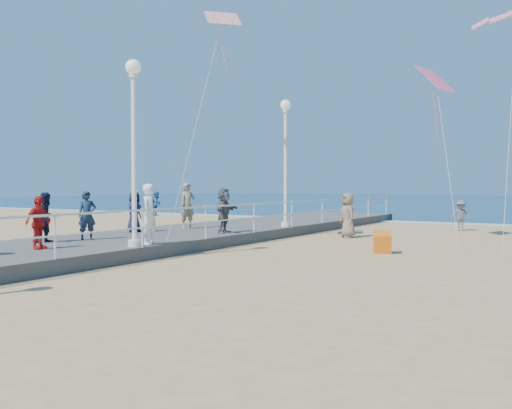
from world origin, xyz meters
The scene contains 19 objects.
ground centered at (0.00, 0.00, 0.00)m, with size 160.00×160.00×0.00m, color tan.
surf_line centered at (0.00, 20.50, 0.03)m, with size 160.00×1.20×0.04m, color white.
boardwalk centered at (-7.50, 0.00, 0.20)m, with size 5.00×44.00×0.40m, color #625E59.
railing centered at (-5.05, 0.00, 1.25)m, with size 0.05×42.00×0.55m.
lamp_post_mid centered at (-5.35, 0.00, 3.66)m, with size 0.44×0.44×5.32m.
lamp_post_far centered at (-5.35, 9.00, 3.66)m, with size 0.44×0.44×5.32m.
woman_holding_toddler centered at (-5.40, 0.71, 1.30)m, with size 0.66×0.43×1.80m, color white.
toddler_held centered at (-5.25, 0.86, 1.61)m, with size 0.35×0.27×0.71m, color #2E66AD.
spectator_0 centered at (-8.05, 0.68, 1.19)m, with size 0.57×0.38×1.57m, color #1B293C.
spectator_3 centered at (-7.16, -1.85, 1.13)m, with size 0.86×0.36×1.47m, color red.
spectator_4 centered at (-8.88, 3.69, 1.16)m, with size 0.74×0.48×1.52m, color #1A1D3B.
spectator_5 centered at (-5.85, 5.20, 1.23)m, with size 1.54×0.49×1.66m, color #56555A.
spectator_6 centered at (-8.27, 6.12, 1.33)m, with size 0.68×0.44×1.85m, color gray.
spectator_7 centered at (-8.47, -0.53, 1.17)m, with size 0.75×0.58×1.54m, color #171B33.
beach_walker_a centered at (0.34, 15.79, 0.73)m, with size 0.94×0.54×1.46m, color #5B5B60.
beach_walker_c centered at (-2.87, 9.78, 0.91)m, with size 0.89×0.58×1.83m, color #7F6A57.
box_kite centered at (0.12, 5.37, 0.30)m, with size 0.55×0.55×0.60m, color red.
kite_diamond_pink centered at (0.49, 10.30, 6.19)m, with size 1.47×1.47×0.02m, color #F45A8D.
kite_diamond_redwhite centered at (-5.83, 5.12, 8.20)m, with size 1.23×1.23×0.02m, color red.
Camera 1 is at (6.11, -12.01, 2.17)m, focal length 40.00 mm.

